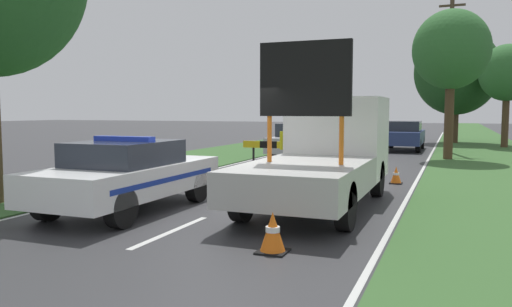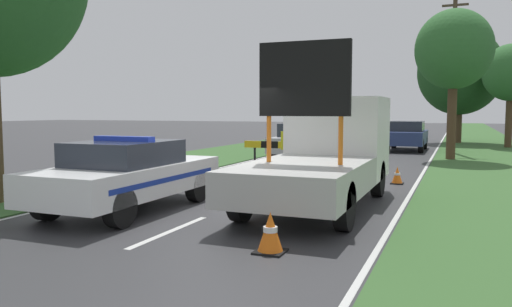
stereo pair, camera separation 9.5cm
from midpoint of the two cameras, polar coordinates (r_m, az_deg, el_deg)
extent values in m
plane|color=#333335|center=(10.43, -3.68, -6.47)|extent=(160.00, 160.00, 0.00)
cube|color=silver|center=(8.72, -9.47, -8.77)|extent=(0.12, 2.42, 0.01)
cube|color=silver|center=(13.62, 2.77, -3.77)|extent=(0.12, 2.42, 0.01)
cube|color=silver|center=(18.85, 8.33, -1.40)|extent=(0.12, 2.42, 0.01)
cube|color=silver|center=(24.20, 11.45, -0.06)|extent=(0.12, 2.42, 0.01)
cube|color=silver|center=(29.61, 13.44, 0.79)|extent=(0.12, 2.42, 0.01)
cube|color=silver|center=(35.04, 14.81, 1.38)|extent=(0.12, 2.42, 0.01)
cube|color=silver|center=(40.49, 15.81, 1.81)|extent=(0.12, 2.42, 0.01)
cube|color=silver|center=(45.95, 16.58, 2.13)|extent=(0.12, 2.42, 0.01)
cube|color=silver|center=(24.39, 3.15, 0.07)|extent=(0.10, 55.95, 0.01)
cube|color=silver|center=(23.09, 19.55, -0.48)|extent=(0.10, 55.95, 0.01)
cube|color=#38602D|center=(31.03, 2.73, 1.12)|extent=(4.58, 120.00, 0.03)
cube|color=#38602D|center=(29.30, 24.79, 0.45)|extent=(4.58, 120.00, 0.03)
cube|color=white|center=(10.62, -14.08, -2.79)|extent=(1.90, 4.48, 0.61)
cube|color=#282D38|center=(10.46, -14.57, 0.07)|extent=(1.67, 2.06, 0.48)
cylinder|color=black|center=(12.26, -13.35, -3.20)|extent=(0.24, 0.71, 0.71)
cylinder|color=black|center=(11.38, -6.51, -3.71)|extent=(0.24, 0.71, 0.71)
cylinder|color=black|center=(10.16, -22.50, -5.10)|extent=(0.24, 0.71, 0.71)
cylinder|color=black|center=(9.08, -14.99, -6.04)|extent=(0.24, 0.71, 0.71)
cube|color=#1E38C6|center=(10.44, -14.61, 1.65)|extent=(1.33, 0.24, 0.10)
cube|color=#193399|center=(10.62, -14.08, -2.63)|extent=(1.91, 3.67, 0.10)
cube|color=black|center=(12.52, -7.90, -1.82)|extent=(1.04, 0.08, 0.36)
cube|color=white|center=(12.45, 9.65, 1.84)|extent=(2.18, 2.07, 1.95)
cube|color=#232833|center=(13.43, 10.62, 3.54)|extent=(1.85, 0.04, 0.86)
cube|color=#B2B2AD|center=(9.63, 5.73, -2.95)|extent=(2.18, 3.90, 0.62)
cylinder|color=#D16619|center=(9.78, 1.77, 1.67)|extent=(0.09, 0.09, 0.90)
cylinder|color=#D16619|center=(9.38, 9.94, 1.46)|extent=(0.09, 0.09, 0.90)
cube|color=black|center=(9.56, 5.83, 8.49)|extent=(1.78, 0.12, 1.41)
cylinder|color=black|center=(12.78, 5.34, -2.42)|extent=(0.24, 0.86, 0.86)
cylinder|color=black|center=(12.37, 13.98, -2.79)|extent=(0.24, 0.86, 0.86)
cylinder|color=black|center=(9.28, -1.44, -5.17)|extent=(0.24, 0.86, 0.86)
cylinder|color=black|center=(8.70, 10.41, -5.93)|extent=(0.24, 0.86, 0.86)
cylinder|color=black|center=(16.00, 0.03, -0.89)|extent=(0.07, 0.07, 0.88)
cylinder|color=black|center=(15.18, 9.72, -1.28)|extent=(0.07, 0.07, 0.88)
cube|color=yellow|center=(15.97, -0.16, 1.07)|extent=(0.57, 0.08, 0.21)
cube|color=black|center=(15.76, 1.77, 1.02)|extent=(0.57, 0.08, 0.21)
cube|color=yellow|center=(15.57, 3.75, 0.96)|extent=(0.57, 0.08, 0.21)
cube|color=black|center=(15.40, 5.78, 0.90)|extent=(0.57, 0.08, 0.21)
cube|color=yellow|center=(15.25, 7.86, 0.84)|extent=(0.57, 0.08, 0.21)
cube|color=black|center=(15.12, 9.97, 0.78)|extent=(0.57, 0.08, 0.21)
cylinder|color=#191E38|center=(15.09, 3.83, -1.28)|extent=(0.16, 0.16, 0.87)
cylinder|color=#191E38|center=(15.03, 4.48, -1.31)|extent=(0.16, 0.16, 0.87)
cylinder|color=yellow|center=(15.00, 4.17, 1.59)|extent=(0.40, 0.40, 0.65)
cylinder|color=yellow|center=(15.08, 3.27, 1.49)|extent=(0.13, 0.13, 0.55)
cylinder|color=yellow|center=(14.92, 5.07, 1.45)|extent=(0.13, 0.13, 0.55)
sphere|color=#A57A5B|center=(14.98, 4.18, 3.27)|extent=(0.22, 0.22, 0.22)
cylinder|color=#141933|center=(14.98, 4.18, 3.50)|extent=(0.26, 0.26, 0.06)
cylinder|color=brown|center=(14.99, 6.66, -1.51)|extent=(0.15, 0.15, 0.78)
cylinder|color=brown|center=(14.95, 7.25, -1.53)|extent=(0.15, 0.15, 0.78)
cylinder|color=#B2AD9E|center=(14.91, 6.98, 1.09)|extent=(0.36, 0.36, 0.59)
cylinder|color=#B2AD9E|center=(14.97, 6.16, 1.00)|extent=(0.12, 0.12, 0.50)
cylinder|color=#B2AD9E|center=(14.86, 7.81, 0.95)|extent=(0.12, 0.12, 0.50)
sphere|color=#A57A5B|center=(14.89, 7.00, 2.60)|extent=(0.20, 0.20, 0.20)
cube|color=black|center=(14.65, 16.00, -3.30)|extent=(0.35, 0.35, 0.03)
cone|color=orange|center=(14.62, 16.02, -2.35)|extent=(0.29, 0.29, 0.46)
cylinder|color=white|center=(14.61, 16.02, -2.27)|extent=(0.17, 0.17, 0.06)
cube|color=black|center=(7.39, 2.02, -11.13)|extent=(0.43, 0.43, 0.03)
cone|color=orange|center=(7.31, 2.02, -8.87)|extent=(0.37, 0.37, 0.57)
cylinder|color=white|center=(7.30, 2.03, -8.65)|extent=(0.21, 0.21, 0.08)
cube|color=black|center=(11.29, 0.19, -5.51)|extent=(0.44, 0.44, 0.03)
cone|color=orange|center=(11.24, 0.19, -3.98)|extent=(0.37, 0.37, 0.58)
cylinder|color=white|center=(11.24, 0.19, -3.84)|extent=(0.21, 0.21, 0.08)
cube|color=black|center=(14.76, 2.40, -3.05)|extent=(0.35, 0.35, 0.03)
cone|color=orange|center=(14.73, 2.40, -2.11)|extent=(0.30, 0.30, 0.46)
cylinder|color=white|center=(14.73, 2.41, -2.02)|extent=(0.17, 0.17, 0.06)
cube|color=#B2B2B7|center=(21.60, 5.64, 1.16)|extent=(1.87, 4.50, 0.63)
cube|color=#282D38|center=(21.44, 5.55, 2.71)|extent=(1.65, 2.07, 0.55)
cylinder|color=black|center=(23.19, 4.68, 0.65)|extent=(0.24, 0.69, 0.69)
cylinder|color=black|center=(22.76, 8.60, 0.53)|extent=(0.24, 0.69, 0.69)
cylinder|color=black|center=(20.56, 2.34, 0.12)|extent=(0.24, 0.69, 0.69)
cylinder|color=black|center=(20.06, 6.73, -0.03)|extent=(0.24, 0.69, 0.69)
cube|color=navy|center=(27.18, 16.95, 1.79)|extent=(1.86, 4.46, 0.66)
cube|color=#282D38|center=(27.02, 16.95, 3.02)|extent=(1.64, 2.05, 0.51)
cylinder|color=black|center=(28.66, 15.58, 1.31)|extent=(0.24, 0.70, 0.70)
cylinder|color=black|center=(28.52, 18.81, 1.21)|extent=(0.24, 0.70, 0.70)
cylinder|color=black|center=(25.92, 14.87, 0.96)|extent=(0.24, 0.70, 0.70)
cylinder|color=black|center=(25.76, 18.44, 0.85)|extent=(0.24, 0.70, 0.70)
cylinder|color=#4C3823|center=(34.17, 22.18, 3.25)|extent=(0.43, 0.43, 2.58)
ellipsoid|color=#1E471E|center=(34.25, 22.36, 8.65)|extent=(5.16, 5.16, 5.42)
cylinder|color=#4C3823|center=(31.08, 27.01, 3.38)|extent=(0.37, 0.37, 3.04)
ellipsoid|color=#2D662D|center=(31.15, 27.20, 8.24)|extent=(2.99, 2.99, 3.14)
cylinder|color=#4C3823|center=(22.50, 21.56, 3.68)|extent=(0.37, 0.37, 3.43)
ellipsoid|color=#2D662D|center=(22.64, 21.80, 11.01)|extent=(3.14, 3.14, 3.30)
cylinder|color=#473828|center=(26.37, 21.69, 8.70)|extent=(0.20, 0.20, 7.92)
cube|color=#473828|center=(26.79, 21.92, 15.47)|extent=(1.20, 0.10, 0.10)
camera|label=1|loc=(0.05, -89.76, 0.02)|focal=35.00mm
camera|label=2|loc=(0.05, 90.24, -0.02)|focal=35.00mm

